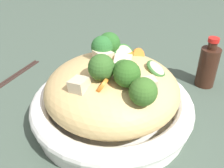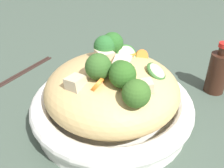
# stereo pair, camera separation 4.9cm
# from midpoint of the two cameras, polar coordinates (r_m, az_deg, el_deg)

# --- Properties ---
(ground_plane) EXTENTS (3.00, 3.00, 0.00)m
(ground_plane) POSITION_cam_midpoint_polar(r_m,az_deg,el_deg) (0.55, 2.61, -8.02)
(ground_plane) COLOR #404F43
(serving_bowl) EXTENTS (0.33, 0.33, 0.06)m
(serving_bowl) POSITION_cam_midpoint_polar(r_m,az_deg,el_deg) (0.53, 2.69, -5.40)
(serving_bowl) COLOR white
(serving_bowl) RESTS_ON ground_plane
(noodle_heap) EXTENTS (0.27, 0.27, 0.11)m
(noodle_heap) POSITION_cam_midpoint_polar(r_m,az_deg,el_deg) (0.50, 2.84, -1.14)
(noodle_heap) COLOR tan
(noodle_heap) RESTS_ON serving_bowl
(broccoli_florets) EXTENTS (0.16, 0.17, 0.07)m
(broccoli_florets) POSITION_cam_midpoint_polar(r_m,az_deg,el_deg) (0.44, 3.86, 4.19)
(broccoli_florets) COLOR #9FB873
(broccoli_florets) RESTS_ON serving_bowl
(carrot_coins) EXTENTS (0.17, 0.08, 0.03)m
(carrot_coins) POSITION_cam_midpoint_polar(r_m,az_deg,el_deg) (0.49, 4.66, 5.16)
(carrot_coins) COLOR orange
(carrot_coins) RESTS_ON serving_bowl
(zucchini_slices) EXTENTS (0.09, 0.14, 0.04)m
(zucchini_slices) POSITION_cam_midpoint_polar(r_m,az_deg,el_deg) (0.51, 8.35, 5.34)
(zucchini_slices) COLOR beige
(zucchini_slices) RESTS_ON serving_bowl
(chicken_chunks) EXTENTS (0.12, 0.14, 0.04)m
(chicken_chunks) POSITION_cam_midpoint_polar(r_m,az_deg,el_deg) (0.46, 2.08, 3.49)
(chicken_chunks) COLOR beige
(chicken_chunks) RESTS_ON serving_bowl
(soy_sauce_bottle) EXTENTS (0.05, 0.05, 0.13)m
(soy_sauce_bottle) POSITION_cam_midpoint_polar(r_m,az_deg,el_deg) (0.67, 24.70, 2.45)
(soy_sauce_bottle) COLOR #381E14
(soy_sauce_bottle) RESTS_ON ground_plane
(chopsticks_pair) EXTENTS (0.20, 0.03, 0.01)m
(chopsticks_pair) POSITION_cam_midpoint_polar(r_m,az_deg,el_deg) (0.75, -17.25, 2.87)
(chopsticks_pair) COLOR black
(chopsticks_pair) RESTS_ON ground_plane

